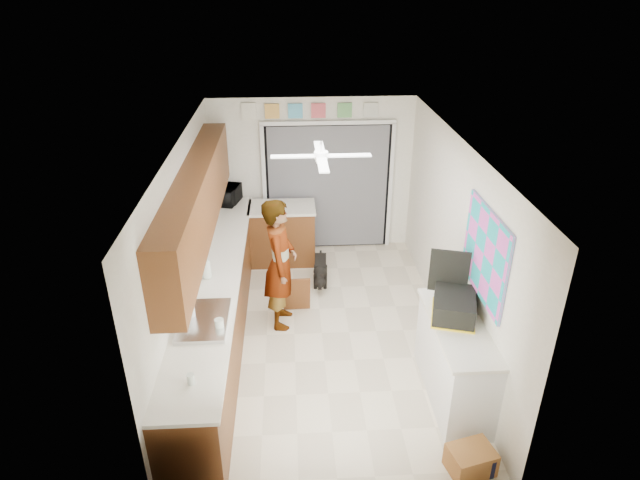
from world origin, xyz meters
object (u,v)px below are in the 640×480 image
object	(u,v)px
suitcase	(454,306)
cardboard_box	(471,460)
microwave	(228,195)
soap_bottle	(206,266)
man	(280,264)
paper_towel_roll	(189,310)
dog	(320,270)
navy_crate	(470,462)

from	to	relation	value
suitcase	cardboard_box	distance (m)	1.49
microwave	soap_bottle	world-z (taller)	soap_bottle
man	microwave	bearing A→B (deg)	27.68
paper_towel_roll	suitcase	world-z (taller)	suitcase
paper_towel_roll	cardboard_box	size ratio (longest dim) A/B	0.58
suitcase	dog	xyz separation A→B (m)	(-1.26, 2.27, -0.83)
suitcase	soap_bottle	bearing A→B (deg)	177.08
microwave	soap_bottle	size ratio (longest dim) A/B	1.48
suitcase	cardboard_box	size ratio (longest dim) A/B	1.37
paper_towel_roll	cardboard_box	xyz separation A→B (m)	(2.69, -1.26, -0.93)
navy_crate	dog	bearing A→B (deg)	109.16
paper_towel_roll	navy_crate	xyz separation A→B (m)	(2.69, -1.26, -0.95)
paper_towel_roll	man	bearing A→B (deg)	53.07
suitcase	man	world-z (taller)	man
paper_towel_roll	suitcase	distance (m)	2.76
suitcase	cardboard_box	bearing A→B (deg)	-77.02
cardboard_box	navy_crate	bearing A→B (deg)	0.00
dog	paper_towel_roll	bearing A→B (deg)	-120.16
paper_towel_roll	dog	world-z (taller)	paper_towel_roll
paper_towel_roll	navy_crate	bearing A→B (deg)	-25.17
dog	soap_bottle	bearing A→B (deg)	-132.76
microwave	navy_crate	world-z (taller)	microwave
navy_crate	soap_bottle	bearing A→B (deg)	141.20
soap_bottle	navy_crate	xyz separation A→B (m)	(2.62, -2.11, -0.99)
suitcase	navy_crate	xyz separation A→B (m)	(-0.07, -1.16, -0.95)
soap_bottle	cardboard_box	bearing A→B (deg)	-38.80
soap_bottle	suitcase	xyz separation A→B (m)	(2.69, -0.95, -0.04)
soap_bottle	dog	bearing A→B (deg)	42.89
navy_crate	man	world-z (taller)	man
cardboard_box	man	world-z (taller)	man
suitcase	dog	bearing A→B (deg)	135.51
soap_bottle	dog	size ratio (longest dim) A/B	0.55
microwave	man	world-z (taller)	man
soap_bottle	dog	xyz separation A→B (m)	(1.43, 1.33, -0.87)
man	dog	bearing A→B (deg)	-26.84
cardboard_box	microwave	bearing A→B (deg)	120.47
navy_crate	man	bearing A→B (deg)	125.25
soap_bottle	man	world-z (taller)	man
cardboard_box	man	xyz separation A→B (m)	(-1.76, 2.49, 0.75)
soap_bottle	paper_towel_roll	size ratio (longest dim) A/B	1.35
microwave	soap_bottle	distance (m)	2.29
microwave	paper_towel_roll	xyz separation A→B (m)	(-0.10, -3.13, -0.01)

